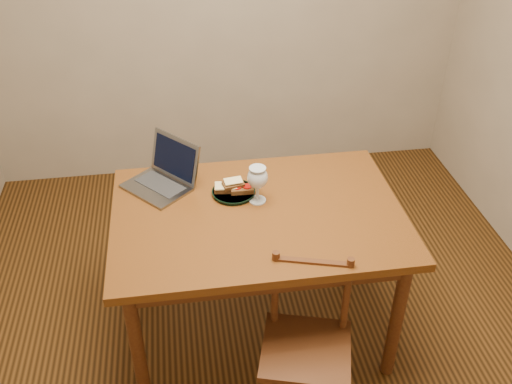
{
  "coord_description": "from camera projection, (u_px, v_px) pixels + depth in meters",
  "views": [
    {
      "loc": [
        -0.33,
        -2.02,
        2.27
      ],
      "look_at": [
        -0.01,
        0.07,
        0.8
      ],
      "focal_mm": 40.0,
      "sensor_mm": 36.0,
      "label": 1
    }
  ],
  "objects": [
    {
      "name": "milk_glass",
      "position": [
        258.0,
        184.0,
        2.57
      ],
      "size": [
        0.09,
        0.09,
        0.18
      ],
      "primitive_type": null,
      "color": "white",
      "rests_on": "table"
    },
    {
      "name": "sandwich_top",
      "position": [
        233.0,
        183.0,
        2.64
      ],
      "size": [
        0.11,
        0.08,
        0.03
      ],
      "primitive_type": null,
      "rotation": [
        0.0,
        0.0,
        0.22
      ],
      "color": "#381E0C",
      "rests_on": "plate"
    },
    {
      "name": "sandwich_cheese",
      "position": [
        226.0,
        187.0,
        2.65
      ],
      "size": [
        0.11,
        0.08,
        0.03
      ],
      "primitive_type": null,
      "rotation": [
        0.0,
        0.0,
        -0.13
      ],
      "color": "#381E0C",
      "rests_on": "plate"
    },
    {
      "name": "table",
      "position": [
        258.0,
        227.0,
        2.6
      ],
      "size": [
        1.3,
        0.9,
        0.74
      ],
      "color": "#4E2D0D",
      "rests_on": "floor"
    },
    {
      "name": "laptop",
      "position": [
        165.0,
        173.0,
        2.71
      ],
      "size": [
        0.4,
        0.4,
        0.21
      ],
      "rotation": [
        0.0,
        0.0,
        -0.84
      ],
      "color": "slate",
      "rests_on": "table"
    },
    {
      "name": "plate",
      "position": [
        234.0,
        192.0,
        2.66
      ],
      "size": [
        0.2,
        0.2,
        0.02
      ],
      "primitive_type": "cylinder",
      "color": "black",
      "rests_on": "table"
    },
    {
      "name": "sandwich_tomato",
      "position": [
        242.0,
        188.0,
        2.64
      ],
      "size": [
        0.11,
        0.07,
        0.03
      ],
      "primitive_type": null,
      "rotation": [
        0.0,
        0.0,
        -0.03
      ],
      "color": "#381E0C",
      "rests_on": "plate"
    },
    {
      "name": "floor",
      "position": [
        260.0,
        326.0,
        2.98
      ],
      "size": [
        3.2,
        3.2,
        0.02
      ],
      "primitive_type": "cube",
      "color": "black",
      "rests_on": "ground"
    },
    {
      "name": "chair",
      "position": [
        307.0,
        339.0,
        2.36
      ],
      "size": [
        0.45,
        0.44,
        0.39
      ],
      "rotation": [
        0.0,
        0.0,
        -0.28
      ],
      "color": "#411C0D",
      "rests_on": "floor"
    }
  ]
}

